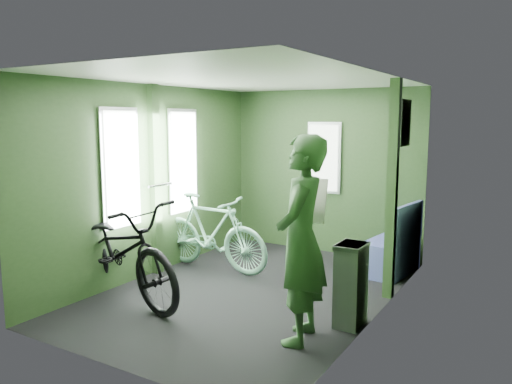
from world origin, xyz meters
TOP-DOWN VIEW (x-y plane):
  - room at (-0.04, 0.04)m, footprint 4.00×4.02m
  - bicycle_black at (-1.05, -0.90)m, footprint 2.18×1.31m
  - bicycle_mint at (-0.84, 0.41)m, footprint 1.66×0.63m
  - passenger at (0.99, -0.83)m, footprint 0.55×0.77m
  - waste_box at (1.26, -0.32)m, footprint 0.23×0.32m
  - bench_seat at (1.14, 1.45)m, footprint 0.57×0.89m

SIDE VIEW (x-z plane):
  - bicycle_black at x=-1.05m, z-range -0.57..0.57m
  - bicycle_mint at x=-0.84m, z-range -0.52..0.52m
  - bench_seat at x=1.14m, z-range -0.18..0.70m
  - waste_box at x=1.26m, z-range 0.00..0.78m
  - passenger at x=0.99m, z-range 0.00..1.77m
  - room at x=-0.04m, z-range 0.28..2.59m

